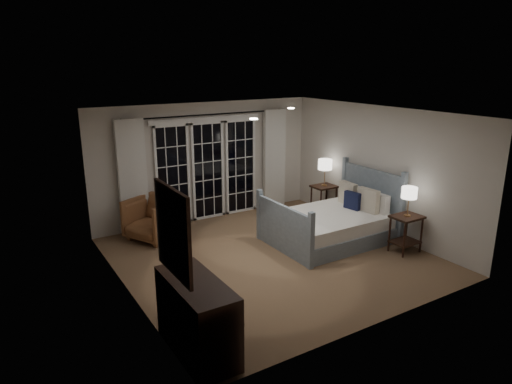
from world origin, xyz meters
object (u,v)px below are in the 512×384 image
armchair (153,219)px  nightstand_left (406,228)px  bed (332,224)px  lamp_left (409,193)px  nightstand_right (324,195)px  lamp_right (325,165)px  dresser (197,317)px

armchair → nightstand_left: bearing=23.3°
bed → lamp_left: (0.75, -1.12, 0.77)m
lamp_left → bed: bearing=123.7°
nightstand_right → lamp_left: bearing=-92.2°
lamp_right → bed: bearing=-123.9°
nightstand_left → lamp_right: lamp_right is taller
lamp_right → dresser: lamp_right is taller
lamp_left → armchair: (-3.61, 2.97, -0.69)m
bed → armchair: bed is taller
lamp_right → nightstand_right: bearing=26.6°
nightstand_left → armchair: size_ratio=0.76×
bed → armchair: size_ratio=2.45×
nightstand_right → lamp_right: (-0.00, -0.00, 0.70)m
nightstand_left → nightstand_right: bearing=87.8°
lamp_right → dresser: (-4.49, -3.10, -0.69)m
armchair → dresser: (-0.78, -3.70, 0.04)m
bed → nightstand_right: 1.51m
nightstand_left → armchair: (-3.61, 2.97, -0.04)m
lamp_right → dresser: bearing=-145.3°
lamp_left → lamp_right: bearing=87.8°
nightstand_left → bed: bearing=123.7°
bed → dresser: bearing=-153.1°
dresser → nightstand_right: bearing=34.7°
nightstand_left → armchair: bearing=140.6°
nightstand_right → armchair: bearing=170.8°
armchair → dresser: bearing=-39.2°
nightstand_right → lamp_right: 0.70m
lamp_left → armchair: 4.73m
nightstand_left → dresser: 4.46m
bed → lamp_left: size_ratio=4.16×
nightstand_left → lamp_right: (0.09, 2.37, 0.69)m
lamp_right → dresser: 5.50m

